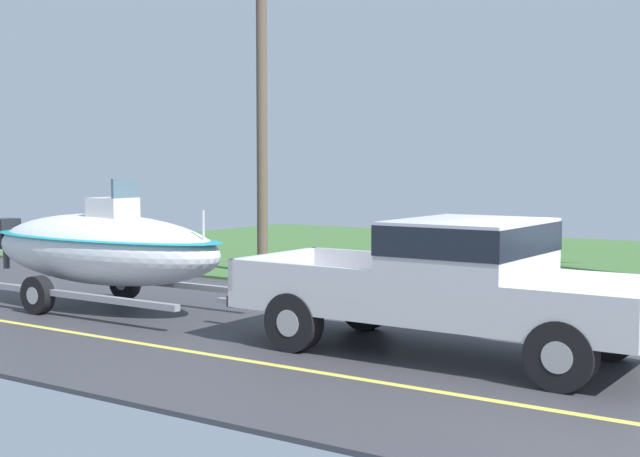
{
  "coord_description": "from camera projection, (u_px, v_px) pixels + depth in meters",
  "views": [
    {
      "loc": [
        3.25,
        -10.43,
        2.54
      ],
      "look_at": [
        -4.35,
        0.74,
        1.52
      ],
      "focal_mm": 49.35,
      "sensor_mm": 36.0,
      "label": 1
    }
  ],
  "objects": [
    {
      "name": "pickup_truck_towing",
      "position": [
        467.0,
        280.0,
        11.34
      ],
      "size": [
        5.8,
        2.16,
        1.8
      ],
      "color": "silver",
      "rests_on": "ground"
    },
    {
      "name": "utility_pole",
      "position": [
        262.0,
        85.0,
        19.38
      ],
      "size": [
        0.24,
        1.8,
        8.18
      ],
      "color": "brown",
      "rests_on": "ground"
    },
    {
      "name": "boat_on_trailer",
      "position": [
        102.0,
        248.0,
        15.17
      ],
      "size": [
        6.37,
        2.19,
        2.26
      ],
      "color": "gray",
      "rests_on": "ground"
    }
  ]
}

